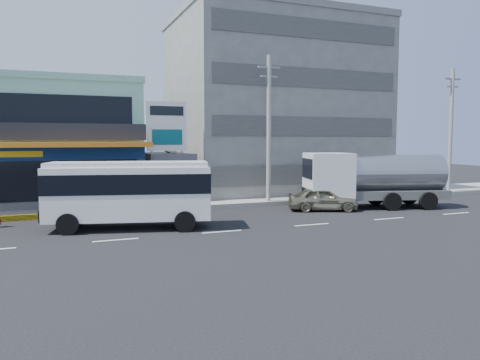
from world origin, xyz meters
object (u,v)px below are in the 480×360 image
Objects in this scene: concrete_building at (273,109)px; sedan at (323,199)px; minibus at (129,189)px; tanker_truck at (370,178)px; billboard at (167,132)px; shop_building at (44,146)px; satellite_dish at (168,152)px; utility_pole_near at (269,129)px; utility_pole_far at (451,131)px.

concrete_building reaches higher than sedan.
tanker_truck is (15.61, 1.40, -0.07)m from minibus.
concrete_building is 12.82m from sedan.
billboard is at bearing 156.42° from tanker_truck.
shop_building is at bearing 79.77° from sedan.
tanker_truck is at bearing -31.39° from satellite_dish.
utility_pole_near reaches higher than sedan.
utility_pole_near and utility_pole_far have the same top height.
shop_building is at bearing -176.65° from concrete_building.
minibus is (4.01, -11.43, -2.00)m from shop_building.
sedan is 0.46× the size of tanker_truck.
minibus is (-25.99, -4.89, -3.16)m from utility_pole_far.
minibus is at bearing -138.24° from concrete_building.
concrete_building is 11.30m from satellite_dish.
billboard is at bearing -151.08° from concrete_building.
utility_pole_near is 16.00m from utility_pole_far.
sedan is (16.13, -9.97, -3.26)m from shop_building.
sedan is (8.13, -7.03, -2.84)m from satellite_dish.
utility_pole_near is 1.06× the size of tanker_truck.
minibus is at bearing 118.35° from sedan.
utility_pole_far is at bearing 10.65° from minibus.
billboard is (-10.50, -5.80, -2.07)m from concrete_building.
shop_building is 2.86× the size of sedan.
tanker_truck is at bearing -69.54° from sedan.
utility_pole_far reaches higher than sedan.
sedan is at bearing -99.60° from concrete_building.
billboard is 22.57m from utility_pole_far.
utility_pole_near is (6.50, -1.80, 0.22)m from billboard.
shop_building is at bearing 109.33° from minibus.
satellite_dish is at bearing -20.21° from shop_building.
satellite_dish is 7.17m from utility_pole_near.
utility_pole_near is at bearing 53.39° from sedan.
utility_pole_near is at bearing -30.96° from satellite_dish.
sedan is at bearing 178.97° from tanker_truck.
sedan is at bearing -31.20° from billboard.
satellite_dish is (8.00, -2.95, -0.42)m from shop_building.
satellite_dish reaches higher than sedan.
billboard is 10.93m from sedan.
tanker_truck is at bearing -31.84° from utility_pole_near.
utility_pole_near is 7.36m from tanker_truck.
shop_building is 19.25m from sedan.
shop_building is at bearing 167.69° from utility_pole_far.
utility_pole_far is (30.00, -6.55, 1.15)m from shop_building.
satellite_dish is at bearing -158.20° from concrete_building.
shop_building reaches higher than tanker_truck.
tanker_truck reaches higher than minibus.
billboard is at bearing -105.52° from satellite_dish.
utility_pole_far is at bearing -4.57° from billboard.
sedan is 3.68m from tanker_truck.
concrete_building is at bearing 28.92° from billboard.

